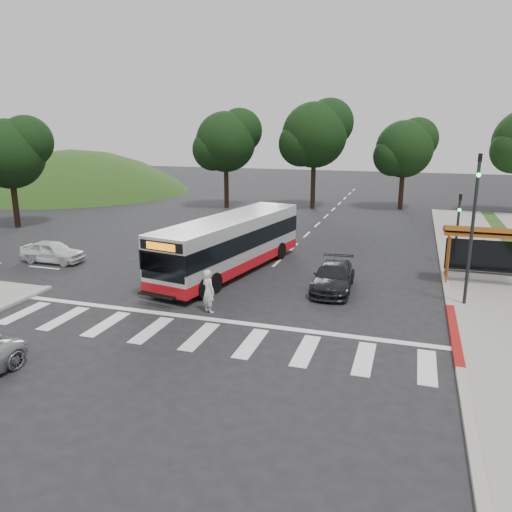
% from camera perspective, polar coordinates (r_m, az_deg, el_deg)
% --- Properties ---
extents(ground, '(140.00, 140.00, 0.00)m').
position_cam_1_polar(ground, '(23.15, -1.42, -4.45)').
color(ground, black).
rests_on(ground, ground).
extents(sidewalk_east, '(4.00, 40.00, 0.12)m').
position_cam_1_polar(sidewalk_east, '(29.89, 24.38, -1.27)').
color(sidewalk_east, gray).
rests_on(sidewalk_east, ground).
extents(curb_east, '(0.30, 40.00, 0.15)m').
position_cam_1_polar(curb_east, '(29.69, 20.56, -0.96)').
color(curb_east, '#9E9991').
rests_on(curb_east, ground).
extents(curb_east_red, '(0.32, 6.00, 0.15)m').
position_cam_1_polar(curb_east_red, '(20.20, 21.72, -8.20)').
color(curb_east_red, maroon).
rests_on(curb_east_red, ground).
extents(hillside_nw, '(44.00, 44.00, 10.00)m').
position_cam_1_polar(hillside_nw, '(64.50, -20.08, 6.94)').
color(hillside_nw, '#1E3D13').
rests_on(hillside_nw, ground).
extents(crosswalk_ladder, '(18.00, 2.60, 0.01)m').
position_cam_1_polar(crosswalk_ladder, '(18.81, -6.45, -9.12)').
color(crosswalk_ladder, silver).
rests_on(crosswalk_ladder, ground).
extents(bus_shelter, '(4.20, 1.60, 2.86)m').
position_cam_1_polar(bus_shelter, '(26.55, 25.12, 1.90)').
color(bus_shelter, '#A3581B').
rests_on(bus_shelter, sidewalk_east).
extents(traffic_signal_ne_tall, '(0.18, 0.37, 6.50)m').
position_cam_1_polar(traffic_signal_ne_tall, '(22.61, 23.60, 4.03)').
color(traffic_signal_ne_tall, black).
rests_on(traffic_signal_ne_tall, ground).
extents(traffic_signal_ne_short, '(0.18, 0.37, 4.00)m').
position_cam_1_polar(traffic_signal_ne_short, '(29.71, 22.09, 3.67)').
color(traffic_signal_ne_short, black).
rests_on(traffic_signal_ne_short, ground).
extents(tree_north_a, '(6.60, 6.15, 10.17)m').
position_cam_1_polar(tree_north_a, '(47.64, 6.82, 13.69)').
color(tree_north_a, black).
rests_on(tree_north_a, ground).
extents(tree_north_b, '(5.72, 5.33, 8.43)m').
position_cam_1_polar(tree_north_b, '(48.80, 16.68, 11.73)').
color(tree_north_b, black).
rests_on(tree_north_b, ground).
extents(tree_north_c, '(6.16, 5.74, 9.30)m').
position_cam_1_polar(tree_north_c, '(47.92, -3.37, 13.01)').
color(tree_north_c, black).
rests_on(tree_north_c, ground).
extents(tree_west_a, '(5.72, 5.33, 8.43)m').
position_cam_1_polar(tree_west_a, '(42.38, -26.25, 10.54)').
color(tree_west_a, black).
rests_on(tree_west_a, ground).
extents(transit_bus, '(4.56, 11.67, 2.95)m').
position_cam_1_polar(transit_bus, '(26.44, -2.91, 1.27)').
color(transit_bus, silver).
rests_on(transit_bus, ground).
extents(pedestrian, '(0.80, 0.71, 1.84)m').
position_cam_1_polar(pedestrian, '(20.85, -5.46, -4.01)').
color(pedestrian, white).
rests_on(pedestrian, ground).
extents(dark_sedan, '(1.96, 4.46, 1.28)m').
position_cam_1_polar(dark_sedan, '(23.92, 8.83, -2.38)').
color(dark_sedan, black).
rests_on(dark_sedan, ground).
extents(west_car_white, '(3.74, 1.57, 1.26)m').
position_cam_1_polar(west_car_white, '(30.75, -22.22, 0.47)').
color(west_car_white, silver).
rests_on(west_car_white, ground).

